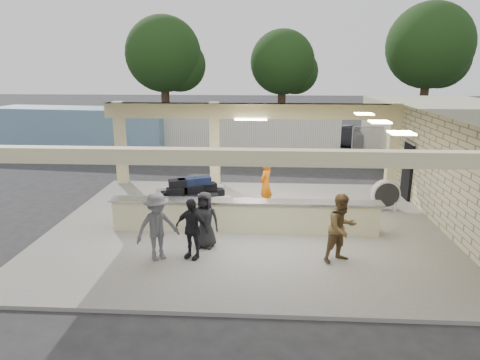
# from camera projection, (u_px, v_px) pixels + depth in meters

# --- Properties ---
(ground) EXTENTS (120.00, 120.00, 0.00)m
(ground) POSITION_uv_depth(u_px,v_px,m) (245.00, 228.00, 13.60)
(ground) COLOR #242426
(ground) RESTS_ON ground
(pavilion) EXTENTS (12.01, 10.00, 3.55)m
(pavilion) POSITION_uv_depth(u_px,v_px,m) (253.00, 182.00, 13.88)
(pavilion) COLOR slate
(pavilion) RESTS_ON ground
(baggage_counter) EXTENTS (8.20, 0.58, 0.98)m
(baggage_counter) POSITION_uv_depth(u_px,v_px,m) (245.00, 216.00, 12.97)
(baggage_counter) COLOR beige
(baggage_counter) RESTS_ON pavilion
(luggage_cart) EXTENTS (2.61, 1.99, 1.35)m
(luggage_cart) POSITION_uv_depth(u_px,v_px,m) (191.00, 196.00, 14.07)
(luggage_cart) COLOR silver
(luggage_cart) RESTS_ON pavilion
(drum_fan) EXTENTS (0.97, 0.53, 1.06)m
(drum_fan) POSITION_uv_depth(u_px,v_px,m) (385.00, 194.00, 14.86)
(drum_fan) COLOR silver
(drum_fan) RESTS_ON pavilion
(baggage_handler) EXTENTS (0.59, 0.71, 1.72)m
(baggage_handler) POSITION_uv_depth(u_px,v_px,m) (266.00, 185.00, 14.95)
(baggage_handler) COLOR orange
(baggage_handler) RESTS_ON pavilion
(passenger_a) EXTENTS (0.95, 0.78, 1.81)m
(passenger_a) POSITION_uv_depth(u_px,v_px,m) (342.00, 228.00, 10.87)
(passenger_a) COLOR brown
(passenger_a) RESTS_ON pavilion
(passenger_b) EXTENTS (1.02, 0.67, 1.63)m
(passenger_b) POSITION_uv_depth(u_px,v_px,m) (192.00, 229.00, 11.09)
(passenger_b) COLOR black
(passenger_b) RESTS_ON pavilion
(passenger_c) EXTENTS (1.18, 1.01, 1.80)m
(passenger_c) POSITION_uv_depth(u_px,v_px,m) (157.00, 227.00, 10.98)
(passenger_c) COLOR #525156
(passenger_c) RESTS_ON pavilion
(passenger_d) EXTENTS (0.81, 0.42, 1.59)m
(passenger_d) POSITION_uv_depth(u_px,v_px,m) (205.00, 220.00, 11.76)
(passenger_d) COLOR black
(passenger_d) RESTS_ON pavilion
(car_white_a) EXTENTS (4.68, 2.57, 1.28)m
(car_white_a) POSITION_uv_depth(u_px,v_px,m) (413.00, 141.00, 25.21)
(car_white_a) COLOR white
(car_white_a) RESTS_ON ground
(car_white_b) EXTENTS (5.32, 3.83, 1.58)m
(car_white_b) POSITION_uv_depth(u_px,v_px,m) (477.00, 139.00, 24.97)
(car_white_b) COLOR white
(car_white_b) RESTS_ON ground
(car_dark) EXTENTS (4.00, 3.24, 1.29)m
(car_dark) POSITION_uv_depth(u_px,v_px,m) (350.00, 137.00, 26.76)
(car_dark) COLOR black
(car_dark) RESTS_ON ground
(container_white) EXTENTS (12.99, 3.63, 2.78)m
(container_white) POSITION_uv_depth(u_px,v_px,m) (224.00, 130.00, 24.28)
(container_white) COLOR white
(container_white) RESTS_ON ground
(container_blue) EXTENTS (10.32, 3.47, 2.63)m
(container_blue) POSITION_uv_depth(u_px,v_px,m) (83.00, 131.00, 24.72)
(container_blue) COLOR #7097B3
(container_blue) RESTS_ON ground
(fence) EXTENTS (12.06, 0.06, 2.03)m
(fence) POSITION_uv_depth(u_px,v_px,m) (473.00, 146.00, 21.37)
(fence) COLOR gray
(fence) RESTS_ON ground
(tree_left) EXTENTS (6.60, 6.30, 9.00)m
(tree_left) POSITION_uv_depth(u_px,v_px,m) (168.00, 57.00, 35.85)
(tree_left) COLOR #382619
(tree_left) RESTS_ON ground
(tree_mid) EXTENTS (6.00, 5.60, 8.00)m
(tree_mid) POSITION_uv_depth(u_px,v_px,m) (286.00, 65.00, 37.37)
(tree_mid) COLOR #382619
(tree_mid) RESTS_ON ground
(tree_right) EXTENTS (7.20, 7.00, 10.00)m
(tree_right) POSITION_uv_depth(u_px,v_px,m) (432.00, 49.00, 35.39)
(tree_right) COLOR #382619
(tree_right) RESTS_ON ground
(adjacent_building) EXTENTS (6.00, 8.00, 3.20)m
(adjacent_building) POSITION_uv_depth(u_px,v_px,m) (436.00, 132.00, 22.27)
(adjacent_building) COLOR #BEBD97
(adjacent_building) RESTS_ON ground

